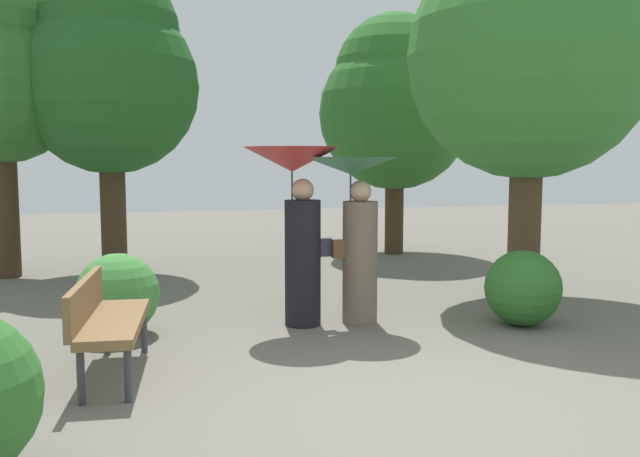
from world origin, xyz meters
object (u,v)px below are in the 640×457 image
(person_right, at_px, (355,215))
(tree_mid_left, at_px, (109,69))
(tree_mid_right, at_px, (395,101))
(park_bench, at_px, (105,317))
(tree_near_right, at_px, (530,35))
(person_left, at_px, (297,204))

(person_right, height_order, tree_mid_left, tree_mid_left)
(person_right, height_order, tree_mid_right, tree_mid_right)
(person_right, bearing_deg, park_bench, 111.88)
(tree_near_right, distance_m, tree_mid_left, 6.32)
(person_right, relative_size, park_bench, 1.21)
(person_right, relative_size, tree_mid_right, 0.40)
(person_left, distance_m, tree_mid_left, 4.98)
(park_bench, relative_size, tree_mid_right, 0.33)
(tree_near_right, xyz_separation_m, tree_mid_left, (-5.33, 3.38, -0.16))
(person_left, bearing_deg, tree_mid_left, 23.16)
(park_bench, height_order, tree_near_right, tree_near_right)
(person_right, height_order, park_bench, person_right)
(person_right, distance_m, tree_mid_left, 5.38)
(tree_mid_right, bearing_deg, person_left, -120.53)
(person_left, xyz_separation_m, tree_mid_right, (3.05, 5.17, 1.60))
(park_bench, xyz_separation_m, tree_mid_left, (-0.19, 5.42, 2.73))
(park_bench, bearing_deg, tree_mid_right, -33.09)
(park_bench, bearing_deg, person_right, -59.32)
(person_right, distance_m, park_bench, 2.97)
(person_right, xyz_separation_m, tree_mid_right, (2.40, 5.23, 1.73))
(person_left, height_order, tree_near_right, tree_near_right)
(tree_mid_left, height_order, tree_mid_right, tree_mid_left)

